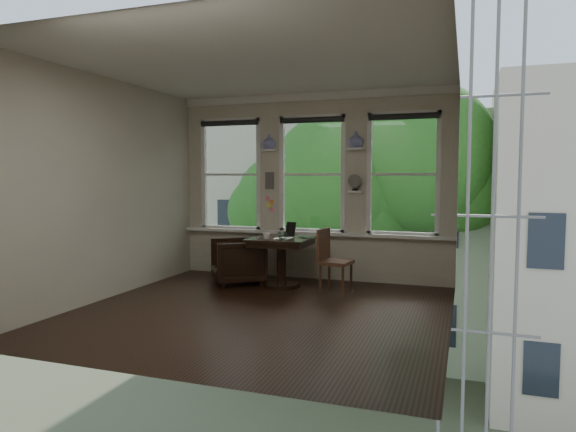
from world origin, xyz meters
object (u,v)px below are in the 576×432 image
at_px(armchair_left, 238,261).
at_px(laptop, 304,237).
at_px(side_chair_right, 336,262).
at_px(table, 282,262).
at_px(mug, 266,236).

relative_size(armchair_left, laptop, 2.46).
bearing_deg(side_chair_right, table, 86.25).
xyz_separation_m(armchair_left, laptop, (1.07, 0.03, 0.41)).
height_order(table, mug, mug).
xyz_separation_m(side_chair_right, laptop, (-0.53, 0.20, 0.30)).
bearing_deg(side_chair_right, laptop, 76.78).
xyz_separation_m(table, armchair_left, (-0.72, -0.00, -0.02)).
height_order(armchair_left, side_chair_right, side_chair_right).
relative_size(laptop, mug, 3.13).
relative_size(table, mug, 8.95).
height_order(armchair_left, laptop, laptop).
distance_m(table, armchair_left, 0.72).
bearing_deg(table, mug, -119.68).
relative_size(table, armchair_left, 1.16).
relative_size(table, side_chair_right, 0.98).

